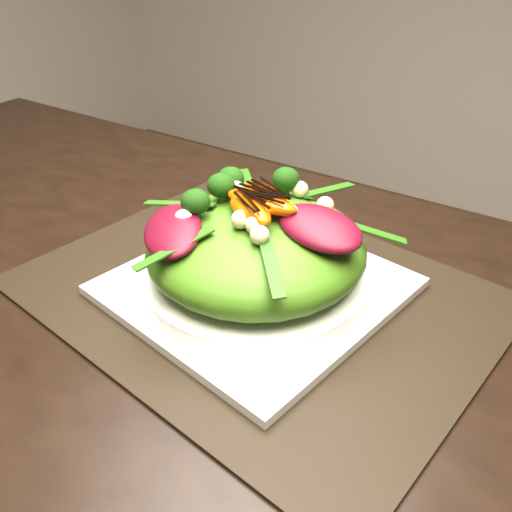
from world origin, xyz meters
The scene contains 10 objects.
dining_table centered at (0.00, 0.00, 0.73)m, with size 1.60×0.90×0.75m, color black.
placemat centered at (0.01, 0.15, 0.75)m, with size 0.46×0.35×0.00m, color black.
plate_base centered at (0.01, 0.15, 0.76)m, with size 0.26×0.26×0.01m, color silver.
salad_bowl centered at (0.01, 0.15, 0.77)m, with size 0.23×0.23×0.02m, color white.
lettuce_mound centered at (0.01, 0.15, 0.81)m, with size 0.22×0.22×0.07m, color #3F6813.
radicchio_leaf centered at (0.08, 0.15, 0.85)m, with size 0.08×0.05×0.02m, color #430713.
orange_segment centered at (0.01, 0.17, 0.85)m, with size 0.06×0.03×0.02m, color #D24003.
broccoli_floret centered at (-0.06, 0.19, 0.85)m, with size 0.04×0.04×0.04m, color #163409.
macadamia_nut centered at (0.05, 0.10, 0.85)m, with size 0.02×0.02×0.02m, color #FAF0B0.
balsamic_drizzle centered at (0.01, 0.17, 0.86)m, with size 0.05×0.00×0.00m, color black.
Camera 1 is at (0.27, -0.23, 1.08)m, focal length 38.00 mm.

